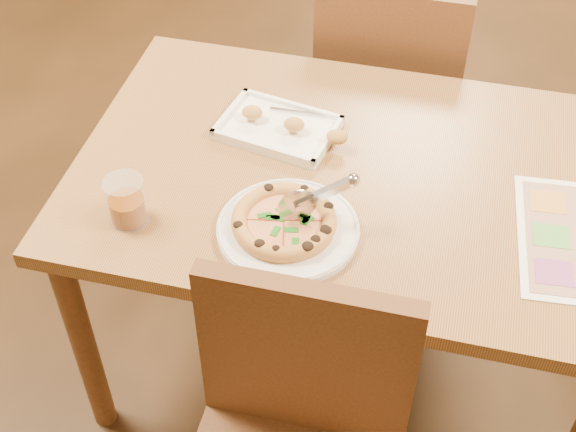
% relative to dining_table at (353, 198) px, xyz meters
% --- Properties ---
extents(dining_table, '(1.30, 0.85, 0.72)m').
position_rel_dining_table_xyz_m(dining_table, '(0.00, 0.00, 0.00)').
color(dining_table, olive).
rests_on(dining_table, ground).
extents(chair_far, '(0.42, 0.42, 0.47)m').
position_rel_dining_table_xyz_m(chair_far, '(-0.00, 0.60, -0.07)').
color(chair_far, brown).
rests_on(chair_far, ground).
extents(plate, '(0.31, 0.31, 0.02)m').
position_rel_dining_table_xyz_m(plate, '(-0.11, -0.23, 0.09)').
color(plate, silver).
rests_on(plate, dining_table).
extents(pizza, '(0.23, 0.23, 0.03)m').
position_rel_dining_table_xyz_m(pizza, '(-0.12, -0.22, 0.11)').
color(pizza, '#E2A34D').
rests_on(pizza, plate).
extents(pizza_cutter, '(0.15, 0.09, 0.10)m').
position_rel_dining_table_xyz_m(pizza_cutter, '(-0.05, -0.20, 0.17)').
color(pizza_cutter, silver).
rests_on(pizza_cutter, pizza).
extents(appetizer_tray, '(0.33, 0.24, 0.05)m').
position_rel_dining_table_xyz_m(appetizer_tray, '(-0.20, 0.10, 0.10)').
color(appetizer_tray, white).
rests_on(appetizer_tray, dining_table).
extents(glass_tumbler, '(0.09, 0.09, 0.11)m').
position_rel_dining_table_xyz_m(glass_tumbler, '(-0.45, -0.27, 0.13)').
color(glass_tumbler, '#7A3909').
rests_on(glass_tumbler, dining_table).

